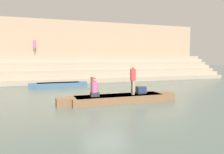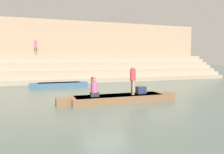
{
  "view_description": "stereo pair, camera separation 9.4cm",
  "coord_description": "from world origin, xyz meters",
  "px_view_note": "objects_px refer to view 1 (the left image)",
  "views": [
    {
      "loc": [
        -3.62,
        -11.47,
        2.4
      ],
      "look_at": [
        0.65,
        0.8,
        1.31
      ],
      "focal_mm": 35.0,
      "sensor_mm": 36.0,
      "label": 1
    },
    {
      "loc": [
        -3.53,
        -11.5,
        2.4
      ],
      "look_at": [
        0.65,
        0.8,
        1.31
      ],
      "focal_mm": 35.0,
      "sensor_mm": 36.0,
      "label": 2
    }
  ],
  "objects_px": {
    "rowboat_main": "(119,98)",
    "moored_boat_shore": "(59,85)",
    "person_rowing": "(95,89)",
    "person_on_steps": "(35,46)",
    "mooring_post": "(92,84)",
    "tv_set": "(141,90)",
    "person_standing": "(133,78)"
  },
  "relations": [
    {
      "from": "rowboat_main",
      "to": "person_on_steps",
      "type": "relative_size",
      "value": 3.86
    },
    {
      "from": "person_standing",
      "to": "person_on_steps",
      "type": "bearing_deg",
      "value": 94.33
    },
    {
      "from": "rowboat_main",
      "to": "moored_boat_shore",
      "type": "bearing_deg",
      "value": 107.7
    },
    {
      "from": "person_standing",
      "to": "person_on_steps",
      "type": "xyz_separation_m",
      "value": [
        -5.14,
        14.54,
        2.45
      ]
    },
    {
      "from": "rowboat_main",
      "to": "moored_boat_shore",
      "type": "relative_size",
      "value": 1.39
    },
    {
      "from": "person_rowing",
      "to": "person_on_steps",
      "type": "height_order",
      "value": "person_on_steps"
    },
    {
      "from": "rowboat_main",
      "to": "mooring_post",
      "type": "height_order",
      "value": "mooring_post"
    },
    {
      "from": "mooring_post",
      "to": "person_on_steps",
      "type": "relative_size",
      "value": 0.59
    },
    {
      "from": "person_standing",
      "to": "person_rowing",
      "type": "height_order",
      "value": "person_standing"
    },
    {
      "from": "person_rowing",
      "to": "person_on_steps",
      "type": "distance_m",
      "value": 15.05
    },
    {
      "from": "mooring_post",
      "to": "person_rowing",
      "type": "bearing_deg",
      "value": -102.17
    },
    {
      "from": "person_rowing",
      "to": "moored_boat_shore",
      "type": "distance_m",
      "value": 8.01
    },
    {
      "from": "person_standing",
      "to": "person_rowing",
      "type": "relative_size",
      "value": 1.59
    },
    {
      "from": "tv_set",
      "to": "mooring_post",
      "type": "xyz_separation_m",
      "value": [
        -1.7,
        4.8,
        -0.1
      ]
    },
    {
      "from": "person_rowing",
      "to": "mooring_post",
      "type": "relative_size",
      "value": 0.98
    },
    {
      "from": "person_rowing",
      "to": "person_on_steps",
      "type": "relative_size",
      "value": 0.58
    },
    {
      "from": "person_rowing",
      "to": "moored_boat_shore",
      "type": "relative_size",
      "value": 0.21
    },
    {
      "from": "rowboat_main",
      "to": "person_rowing",
      "type": "height_order",
      "value": "person_rowing"
    },
    {
      "from": "moored_boat_shore",
      "to": "person_rowing",
      "type": "bearing_deg",
      "value": -84.6
    },
    {
      "from": "rowboat_main",
      "to": "tv_set",
      "type": "relative_size",
      "value": 12.9
    },
    {
      "from": "rowboat_main",
      "to": "person_rowing",
      "type": "distance_m",
      "value": 1.51
    },
    {
      "from": "person_standing",
      "to": "person_on_steps",
      "type": "distance_m",
      "value": 15.61
    },
    {
      "from": "moored_boat_shore",
      "to": "mooring_post",
      "type": "xyz_separation_m",
      "value": [
        2.16,
        -3.04,
        0.32
      ]
    },
    {
      "from": "person_on_steps",
      "to": "mooring_post",
      "type": "bearing_deg",
      "value": -10.0
    },
    {
      "from": "moored_boat_shore",
      "to": "person_on_steps",
      "type": "xyz_separation_m",
      "value": [
        -1.86,
        6.54,
        3.59
      ]
    },
    {
      "from": "person_rowing",
      "to": "tv_set",
      "type": "bearing_deg",
      "value": 18.03
    },
    {
      "from": "rowboat_main",
      "to": "person_standing",
      "type": "xyz_separation_m",
      "value": [
        0.78,
        -0.09,
        1.12
      ]
    },
    {
      "from": "tv_set",
      "to": "person_rowing",
      "type": "bearing_deg",
      "value": 175.88
    },
    {
      "from": "moored_boat_shore",
      "to": "person_on_steps",
      "type": "height_order",
      "value": "person_on_steps"
    },
    {
      "from": "rowboat_main",
      "to": "moored_boat_shore",
      "type": "distance_m",
      "value": 8.28
    },
    {
      "from": "moored_boat_shore",
      "to": "person_standing",
      "type": "bearing_deg",
      "value": -70.31
    },
    {
      "from": "person_rowing",
      "to": "person_on_steps",
      "type": "xyz_separation_m",
      "value": [
        -2.97,
        14.45,
        2.98
      ]
    }
  ]
}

